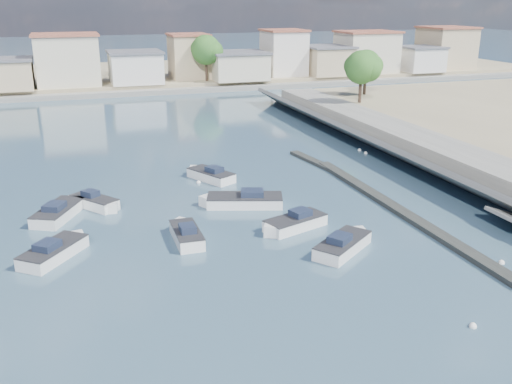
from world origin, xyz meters
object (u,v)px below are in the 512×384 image
motorboat_c (241,201)px  motorboat_d (293,224)px  motorboat_e (60,211)px  motorboat_f (209,175)px  motorboat_h (344,245)px  motorboat_g (97,203)px  motorboat_a (186,234)px  motorboat_b (56,251)px

motorboat_c → motorboat_d: size_ratio=1.28×
motorboat_e → motorboat_f: 13.66m
motorboat_d → motorboat_e: size_ratio=0.92×
motorboat_e → motorboat_h: 20.84m
motorboat_g → motorboat_h: (14.44, -12.94, -0.00)m
motorboat_d → motorboat_g: size_ratio=1.22×
motorboat_a → motorboat_f: (4.69, 12.53, -0.00)m
motorboat_c → motorboat_g: same height
motorboat_d → motorboat_f: 13.34m
motorboat_e → motorboat_g: size_ratio=1.33×
motorboat_a → motorboat_c: size_ratio=0.71×
motorboat_d → motorboat_e: same height
motorboat_b → motorboat_f: same height
motorboat_a → motorboat_e: same height
motorboat_c → motorboat_f: (-0.67, 7.41, -0.00)m
motorboat_g → motorboat_h: same height
motorboat_b → motorboat_g: size_ratio=1.16×
motorboat_b → motorboat_c: size_ratio=0.74×
motorboat_c → motorboat_h: same height
motorboat_f → motorboat_a: bearing=-110.5°
motorboat_d → motorboat_b: bearing=178.1°
motorboat_e → motorboat_h: size_ratio=1.13×
motorboat_b → motorboat_g: bearing=70.3°
motorboat_c → motorboat_b: bearing=-159.2°
motorboat_b → motorboat_h: (17.36, -4.77, 0.00)m
motorboat_g → motorboat_a: bearing=-57.3°
motorboat_c → motorboat_d: same height
motorboat_e → motorboat_a: bearing=-42.3°
motorboat_b → motorboat_c: bearing=20.8°
motorboat_a → motorboat_g: bearing=122.7°
motorboat_e → motorboat_b: bearing=-92.3°
motorboat_c → motorboat_e: size_ratio=1.18×
motorboat_f → motorboat_g: 10.85m
motorboat_g → motorboat_e: bearing=-159.2°
motorboat_c → motorboat_h: size_ratio=1.33×
motorboat_a → motorboat_d: same height
motorboat_b → motorboat_f: bearing=44.3°
motorboat_c → motorboat_f: 7.44m
motorboat_a → motorboat_g: 9.69m
motorboat_d → motorboat_h: same height
motorboat_d → motorboat_a: bearing=175.9°
motorboat_c → motorboat_d: bearing=-70.4°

